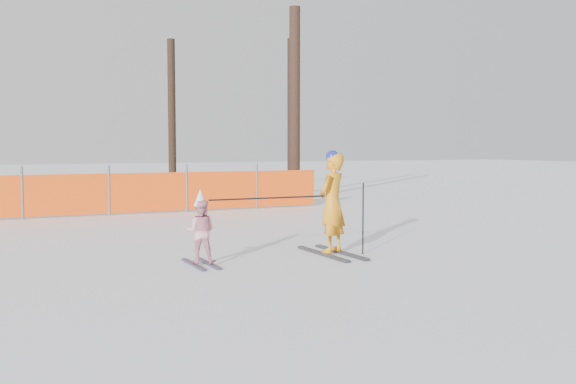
# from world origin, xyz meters

# --- Properties ---
(ground) EXTENTS (120.00, 120.00, 0.00)m
(ground) POSITION_xyz_m (0.00, 0.00, 0.00)
(ground) COLOR white
(ground) RESTS_ON ground
(adult) EXTENTS (0.69, 1.56, 1.65)m
(adult) POSITION_xyz_m (0.67, 0.28, 0.82)
(adult) COLOR black
(adult) RESTS_ON ground
(child) EXTENTS (0.55, 1.00, 1.10)m
(child) POSITION_xyz_m (-1.49, 0.31, 0.50)
(child) COLOR black
(child) RESTS_ON ground
(ski_poles) EXTENTS (2.50, 0.26, 1.14)m
(ski_poles) POSITION_xyz_m (0.16, 0.22, 0.80)
(ski_poles) COLOR black
(ski_poles) RESTS_ON ground
(tree_trunks) EXTENTS (4.47, 2.68, 6.13)m
(tree_trunks) POSITION_xyz_m (4.25, 10.99, 2.88)
(tree_trunks) COLOR #301F15
(tree_trunks) RESTS_ON ground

